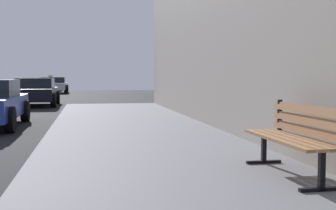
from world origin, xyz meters
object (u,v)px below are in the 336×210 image
at_px(car_black, 35,92).
at_px(car_green, 37,87).
at_px(car_silver, 55,85).
at_px(car_white, 50,84).
at_px(bench, 296,134).

distance_m(car_black, car_green, 8.34).
relative_size(car_green, car_silver, 1.08).
height_order(car_green, car_white, car_white).
bearing_deg(bench, car_green, 102.40).
bearing_deg(bench, car_black, 105.95).
xyz_separation_m(car_black, car_silver, (-0.15, 16.00, -0.00)).
xyz_separation_m(bench, car_white, (-5.91, 38.80, -0.02)).
bearing_deg(car_silver, car_white, -82.00).
distance_m(car_green, car_silver, 7.72).
relative_size(car_black, car_silver, 1.07).
relative_size(bench, car_white, 0.44).
height_order(car_black, car_white, car_white).
distance_m(bench, car_black, 17.24).
bearing_deg(car_green, car_black, 95.52).
distance_m(bench, car_white, 39.25).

